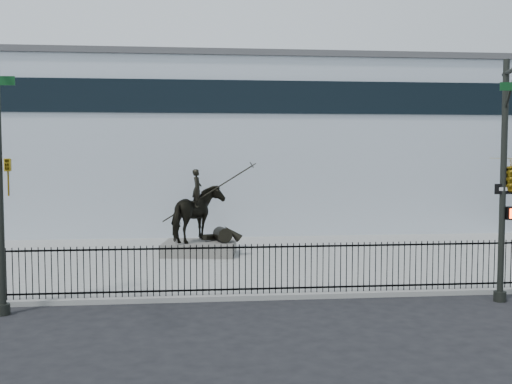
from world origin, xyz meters
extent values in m
plane|color=black|center=(0.00, 0.00, 0.00)|extent=(120.00, 120.00, 0.00)
cube|color=gray|center=(0.00, 7.00, 0.07)|extent=(30.00, 12.00, 0.15)
cube|color=silver|center=(0.00, 20.00, 4.50)|extent=(44.00, 14.00, 9.00)
cube|color=black|center=(0.00, 1.25, 0.30)|extent=(22.00, 0.05, 0.05)
cube|color=black|center=(0.00, 1.25, 1.55)|extent=(22.00, 0.05, 0.05)
cube|color=black|center=(0.00, 1.25, 0.90)|extent=(22.00, 0.03, 1.50)
cube|color=#4F4C48|center=(-1.67, 8.12, 0.42)|extent=(3.12, 2.37, 0.54)
imported|color=black|center=(-1.67, 8.12, 1.83)|extent=(2.25, 2.53, 2.28)
imported|color=black|center=(-1.76, 8.14, 2.87)|extent=(0.45, 0.61, 1.55)
cylinder|color=black|center=(-1.36, 8.08, 2.64)|extent=(3.64, 0.59, 2.32)
cylinder|color=black|center=(-7.00, 0.20, 0.15)|extent=(0.36, 0.36, 0.30)
imported|color=#B48E14|center=(-6.78, 0.20, 3.70)|extent=(0.16, 0.20, 1.00)
cylinder|color=black|center=(7.00, 0.20, 0.15)|extent=(0.36, 0.36, 0.30)
cylinder|color=black|center=(7.00, 0.20, 3.50)|extent=(0.18, 0.18, 7.00)
imported|color=#B48E14|center=(7.22, 0.20, 3.70)|extent=(0.53, 2.48, 1.00)
cube|color=black|center=(7.28, 0.15, 2.60)|extent=(0.38, 0.22, 0.38)
cube|color=black|center=(7.20, 0.15, 3.30)|extent=(0.95, 0.03, 0.30)
camera|label=1|loc=(-1.87, -16.20, 4.42)|focal=42.00mm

